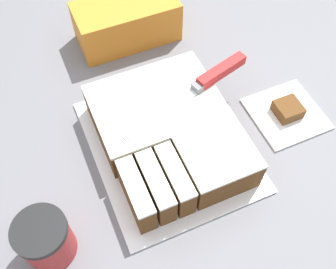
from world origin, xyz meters
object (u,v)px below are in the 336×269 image
at_px(cake, 169,133).
at_px(brownie, 288,109).
at_px(knife, 211,78).
at_px(storage_box, 127,22).
at_px(coffee_cup, 46,240).
at_px(cake_board, 168,146).

height_order(cake, brownie, cake).
distance_m(knife, storage_box, 0.29).
relative_size(cake, brownie, 5.91).
bearing_deg(cake, coffee_cup, -156.62).
bearing_deg(cake, storage_box, 84.12).
distance_m(cake_board, knife, 0.17).
bearing_deg(coffee_cup, knife, 24.30).
bearing_deg(storage_box, cake_board, -96.30).
distance_m(brownie, storage_box, 0.44).
bearing_deg(knife, cake_board, 11.51).
bearing_deg(cake, cake_board, -128.21).
bearing_deg(storage_box, cake, -95.88).
xyz_separation_m(knife, coffee_cup, (-0.40, -0.18, -0.04)).
bearing_deg(knife, brownie, 132.40).
xyz_separation_m(cake_board, cake, (0.00, 0.00, 0.04)).
distance_m(coffee_cup, brownie, 0.55).
height_order(cake, storage_box, storage_box).
height_order(cake_board, storage_box, storage_box).
xyz_separation_m(cake_board, brownie, (0.27, -0.03, 0.02)).
xyz_separation_m(cake_board, storage_box, (0.04, 0.34, 0.05)).
xyz_separation_m(cake, brownie, (0.27, -0.03, -0.03)).
bearing_deg(cake_board, coffee_cup, -157.04).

